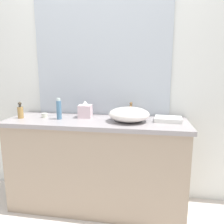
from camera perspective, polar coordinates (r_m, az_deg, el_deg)
The scene contains 10 objects.
bathroom_wall_rear at distance 2.17m, azimuth -1.69°, elevation 11.51°, with size 6.00×0.06×2.60m, color silver.
vanity_counter at distance 2.07m, azimuth -4.06°, elevation -13.48°, with size 1.62×0.52×0.84m.
wall_mirror_panel at distance 2.14m, azimuth -2.78°, elevation 14.24°, with size 1.32×0.01×1.12m, color #B2BCC6.
sink_basin at distance 1.86m, azimuth 4.52°, elevation -0.62°, with size 0.35×0.32×0.12m, color silver.
faucet at distance 2.03m, azimuth 4.95°, elevation 0.95°, with size 0.03×0.13×0.14m.
soap_dispenser at distance 2.16m, azimuth -23.04°, elevation 0.12°, with size 0.05×0.05×0.15m.
lotion_bottle at distance 2.00m, azimuth -13.85°, elevation 0.71°, with size 0.04×0.04×0.19m.
tissue_box at distance 2.03m, azimuth -7.09°, elevation 0.42°, with size 0.13×0.13×0.16m.
candle_jar at distance 2.12m, azimuth -17.37°, elevation -0.84°, with size 0.06×0.06×0.04m, color silver.
folded_hand_towel at distance 1.94m, azimuth 14.63°, elevation -1.86°, with size 0.23×0.17×0.04m, color white.
Camera 1 is at (0.41, -1.40, 1.28)m, focal length 34.61 mm.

